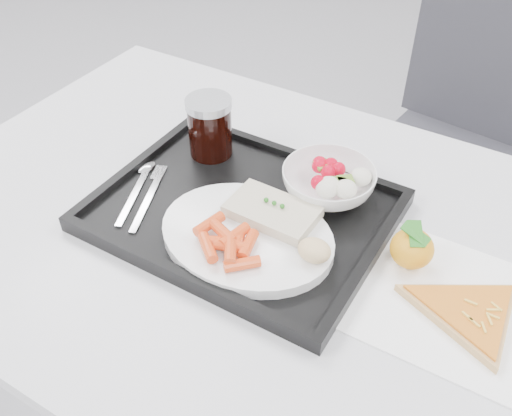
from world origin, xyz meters
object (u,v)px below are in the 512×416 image
object	(u,v)px
chair	(465,127)
cola_glass	(210,126)
dinner_plate	(247,236)
table	(266,257)
pizza_slice	(468,312)
salad_bowl	(328,182)
tray	(242,212)
tangerine	(412,248)

from	to	relation	value
chair	cola_glass	xyz separation A→B (m)	(-0.32, -0.70, 0.28)
dinner_plate	table	bearing A→B (deg)	86.29
chair	dinner_plate	distance (m)	0.90
table	pizza_slice	bearing A→B (deg)	-2.34
salad_bowl	cola_glass	world-z (taller)	cola_glass
tray	pizza_slice	distance (m)	0.37
tangerine	table	bearing A→B (deg)	-170.22
table	chair	world-z (taller)	chair
salad_bowl	tangerine	distance (m)	0.18
dinner_plate	salad_bowl	size ratio (longest dim) A/B	1.78
salad_bowl	chair	bearing A→B (deg)	82.57
pizza_slice	cola_glass	bearing A→B (deg)	166.32
chair	tangerine	size ratio (longest dim) A/B	13.95
tray	cola_glass	bearing A→B (deg)	141.57
tray	chair	bearing A→B (deg)	76.66
salad_bowl	pizza_slice	bearing A→B (deg)	-24.78
chair	cola_glass	bearing A→B (deg)	-114.66
table	tangerine	size ratio (longest dim) A/B	18.00
chair	cola_glass	world-z (taller)	chair
chair	dinner_plate	size ratio (longest dim) A/B	3.44
tray	dinner_plate	distance (m)	0.07
table	salad_bowl	size ratio (longest dim) A/B	7.89
table	salad_bowl	xyz separation A→B (m)	(0.05, 0.11, 0.11)
cola_glass	tangerine	world-z (taller)	cola_glass
cola_glass	salad_bowl	bearing A→B (deg)	0.58
chair	pizza_slice	bearing A→B (deg)	-77.83
table	pizza_slice	size ratio (longest dim) A/B	5.57
pizza_slice	dinner_plate	bearing A→B (deg)	-173.16
dinner_plate	tangerine	world-z (taller)	tangerine
chair	dinner_plate	bearing A→B (deg)	-99.68
dinner_plate	pizza_slice	world-z (taller)	dinner_plate
table	tray	xyz separation A→B (m)	(-0.05, 0.00, 0.08)
table	dinner_plate	size ratio (longest dim) A/B	4.44
dinner_plate	pizza_slice	size ratio (longest dim) A/B	1.25
tangerine	tray	bearing A→B (deg)	-172.88
chair	salad_bowl	size ratio (longest dim) A/B	6.11
chair	cola_glass	size ratio (longest dim) A/B	8.61
salad_bowl	table	bearing A→B (deg)	-115.37
tray	tangerine	size ratio (longest dim) A/B	6.75
table	cola_glass	bearing A→B (deg)	148.68
chair	salad_bowl	distance (m)	0.75
tray	dinner_plate	size ratio (longest dim) A/B	1.67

